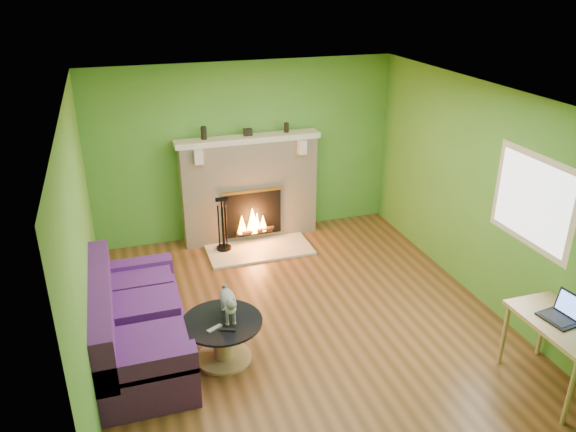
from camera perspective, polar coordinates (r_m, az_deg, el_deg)
name	(u,v)px	position (r m, az deg, el deg)	size (l,w,h in m)	color
floor	(300,317)	(6.71, 1.18, -10.23)	(5.00, 5.00, 0.00)	#573518
ceiling	(302,96)	(5.68, 1.40, 12.08)	(5.00, 5.00, 0.00)	white
wall_back	(245,151)	(8.33, -4.37, 6.60)	(5.00, 5.00, 0.00)	#488D2E
wall_front	(418,354)	(4.11, 13.04, -13.52)	(5.00, 5.00, 0.00)	#488D2E
wall_left	(82,245)	(5.81, -20.23, -2.76)	(5.00, 5.00, 0.00)	#488D2E
wall_right	(478,193)	(7.09, 18.76, 2.23)	(5.00, 5.00, 0.00)	#488D2E
window_frame	(533,201)	(6.35, 23.62, 1.43)	(1.20, 1.20, 0.00)	silver
window_pane	(532,201)	(6.35, 23.56, 1.42)	(1.06, 1.06, 0.00)	white
fireplace	(249,189)	(8.33, -3.95, 2.78)	(2.10, 0.46, 1.58)	beige
hearth	(259,249)	(8.19, -2.92, -3.41)	(1.50, 0.75, 0.03)	beige
mantel	(248,139)	(8.07, -4.07, 7.82)	(2.10, 0.28, 0.08)	beige
sofa	(135,325)	(6.16, -15.31, -10.68)	(0.91, 2.02, 0.91)	#4D1A64
coffee_table	(223,337)	(5.96, -6.63, -12.11)	(0.83, 0.83, 0.47)	tan
desk	(561,330)	(5.94, 26.03, -10.41)	(0.58, 1.00, 0.74)	tan
cat	(228,303)	(5.81, -6.13, -8.73)	(0.20, 0.55, 0.34)	slate
remote_silver	(214,328)	(5.73, -7.48, -11.25)	(0.17, 0.04, 0.02)	gray
remote_black	(228,330)	(5.70, -6.16, -11.41)	(0.16, 0.04, 0.02)	black
laptop	(560,309)	(5.85, 25.93, -8.46)	(0.29, 0.33, 0.25)	black
fire_tools	(223,223)	(8.04, -6.65, -0.76)	(0.22, 0.22, 0.81)	black
mantel_vase_left	(204,133)	(7.95, -8.55, 8.34)	(0.08, 0.08, 0.18)	black
mantel_vase_right	(286,128)	(8.22, -0.16, 8.98)	(0.07, 0.07, 0.14)	black
mantel_box	(248,132)	(8.08, -4.10, 8.50)	(0.12, 0.08, 0.10)	black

